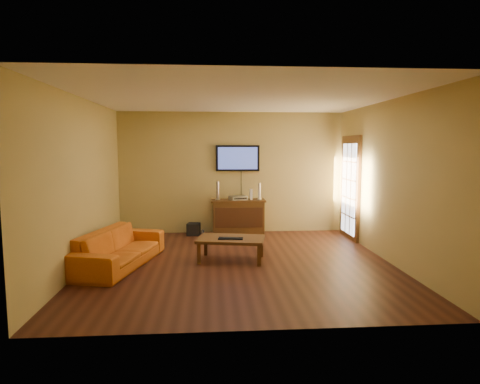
{
  "coord_description": "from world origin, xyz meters",
  "views": [
    {
      "loc": [
        -0.46,
        -6.49,
        1.9
      ],
      "look_at": [
        0.07,
        0.8,
        1.1
      ],
      "focal_mm": 30.0,
      "sensor_mm": 36.0,
      "label": 1
    }
  ],
  "objects": [
    {
      "name": "subwoofer",
      "position": [
        -0.85,
        2.21,
        0.13
      ],
      "size": [
        0.31,
        0.31,
        0.26
      ],
      "primitive_type": "cube",
      "rotation": [
        0.0,
        0.0,
        -0.18
      ],
      "color": "black",
      "rests_on": "ground"
    },
    {
      "name": "sofa",
      "position": [
        -1.96,
        -0.01,
        0.39
      ],
      "size": [
        1.05,
        2.09,
        0.78
      ],
      "primitive_type": "imported",
      "rotation": [
        0.0,
        0.0,
        1.33
      ],
      "color": "#CB6116",
      "rests_on": "ground"
    },
    {
      "name": "media_console",
      "position": [
        0.13,
        2.26,
        0.39
      ],
      "size": [
        1.19,
        0.45,
        0.77
      ],
      "color": "#45280F",
      "rests_on": "ground"
    },
    {
      "name": "speaker_right",
      "position": [
        0.6,
        2.27,
        0.94
      ],
      "size": [
        0.1,
        0.1,
        0.37
      ],
      "color": "silver",
      "rests_on": "media_console"
    },
    {
      "name": "keyboard",
      "position": [
        -0.14,
        0.07,
        0.4
      ],
      "size": [
        0.43,
        0.21,
        0.02
      ],
      "color": "black",
      "rests_on": "coffee_table"
    },
    {
      "name": "french_door",
      "position": [
        2.46,
        1.7,
        1.05
      ],
      "size": [
        0.07,
        1.02,
        2.22
      ],
      "color": "#45280F",
      "rests_on": "ground"
    },
    {
      "name": "game_console",
      "position": [
        0.42,
        2.28,
        0.89
      ],
      "size": [
        0.05,
        0.17,
        0.24
      ],
      "primitive_type": "cube",
      "rotation": [
        0.0,
        0.0,
        0.03
      ],
      "color": "white",
      "rests_on": "media_console"
    },
    {
      "name": "bottle",
      "position": [
        -0.65,
        1.89,
        0.09
      ],
      "size": [
        0.07,
        0.07,
        0.19
      ],
      "color": "white",
      "rests_on": "ground"
    },
    {
      "name": "ground_plane",
      "position": [
        0.0,
        0.0,
        0.0
      ],
      "size": [
        5.0,
        5.0,
        0.0
      ],
      "primitive_type": "plane",
      "color": "black",
      "rests_on": "ground"
    },
    {
      "name": "television",
      "position": [
        0.13,
        2.45,
        1.68
      ],
      "size": [
        0.97,
        0.08,
        0.58
      ],
      "color": "black",
      "rests_on": "ground"
    },
    {
      "name": "speaker_left",
      "position": [
        -0.32,
        2.31,
        0.95
      ],
      "size": [
        0.11,
        0.11,
        0.4
      ],
      "color": "silver",
      "rests_on": "media_console"
    },
    {
      "name": "coffee_table",
      "position": [
        -0.13,
        0.16,
        0.34
      ],
      "size": [
        1.22,
        0.87,
        0.39
      ],
      "color": "#45280F",
      "rests_on": "ground"
    },
    {
      "name": "room_walls",
      "position": [
        0.0,
        0.62,
        1.69
      ],
      "size": [
        5.0,
        5.0,
        5.0
      ],
      "color": "tan",
      "rests_on": "ground"
    },
    {
      "name": "av_receiver",
      "position": [
        0.13,
        2.27,
        0.81
      ],
      "size": [
        0.43,
        0.37,
        0.08
      ],
      "primitive_type": "cube",
      "rotation": [
        0.0,
        0.0,
        0.35
      ],
      "color": "silver",
      "rests_on": "media_console"
    }
  ]
}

